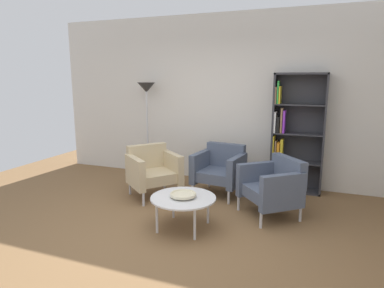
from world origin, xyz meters
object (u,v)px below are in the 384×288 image
armchair_corner_red (273,186)px  armchair_by_bookshelf (220,169)px  coffee_table_low (183,199)px  decorative_bowl (183,194)px  armchair_near_window (153,170)px  bookshelf_tall (293,135)px  floor_lamp_torchiere (147,99)px

armchair_corner_red → armchair_by_bookshelf: same height
coffee_table_low → decorative_bowl: bearing=90.0°
coffee_table_low → armchair_by_bookshelf: armchair_by_bookshelf is taller
armchair_corner_red → armchair_near_window: 1.87m
bookshelf_tall → decorative_bowl: bookshelf_tall is taller
decorative_bowl → armchair_by_bookshelf: (0.07, 1.36, -0.02)m
bookshelf_tall → armchair_corner_red: 1.27m
decorative_bowl → floor_lamp_torchiere: 2.55m
floor_lamp_torchiere → armchair_by_bookshelf: bearing=-16.8°
decorative_bowl → armchair_by_bookshelf: 1.37m
armchair_corner_red → floor_lamp_torchiere: bearing=-153.3°
armchair_corner_red → armchair_by_bookshelf: 1.06m
bookshelf_tall → armchair_near_window: size_ratio=2.00×
coffee_table_low → decorative_bowl: size_ratio=2.50×
coffee_table_low → armchair_near_window: (-0.90, 0.92, 0.04)m
decorative_bowl → armchair_by_bookshelf: bearing=87.3°
armchair_corner_red → floor_lamp_torchiere: 2.84m
armchair_corner_red → bookshelf_tall: bearing=133.1°
bookshelf_tall → armchair_corner_red: (-0.13, -1.16, -0.50)m
floor_lamp_torchiere → armchair_near_window: bearing=-57.9°
coffee_table_low → armchair_corner_red: 1.26m
bookshelf_tall → coffee_table_low: (-1.10, -1.96, -0.54)m
decorative_bowl → armchair_near_window: size_ratio=0.34×
armchair_near_window → armchair_by_bookshelf: same height
bookshelf_tall → floor_lamp_torchiere: bearing=-177.1°
bookshelf_tall → decorative_bowl: size_ratio=5.94×
coffee_table_low → floor_lamp_torchiere: floor_lamp_torchiere is taller
armchair_corner_red → armchair_near_window: same height
armchair_corner_red → coffee_table_low: bearing=-90.9°
armchair_corner_red → armchair_by_bookshelf: size_ratio=1.19×
decorative_bowl → armchair_by_bookshelf: size_ratio=0.40×
bookshelf_tall → decorative_bowl: 2.30m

